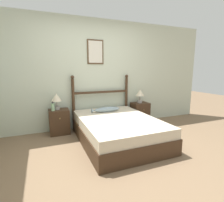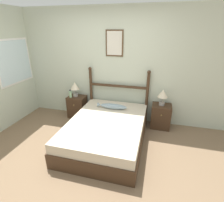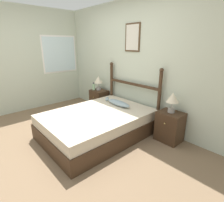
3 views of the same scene
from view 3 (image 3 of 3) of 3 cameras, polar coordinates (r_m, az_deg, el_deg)
name	(u,v)px [view 3 (image 3 of 3)]	position (r m, az deg, el deg)	size (l,w,h in m)	color
ground_plane	(61,142)	(3.34, -16.33, -12.76)	(16.00, 16.00, 0.00)	#7A6047
wall_back	(129,63)	(3.93, 5.56, 12.35)	(6.40, 0.08, 2.55)	beige
wall_left	(16,61)	(4.93, -28.75, 11.44)	(0.08, 6.40, 2.55)	beige
bed	(98,124)	(3.35, -4.65, -7.41)	(1.42, 1.98, 0.46)	#3D2819
headboard	(132,91)	(3.80, 6.65, 3.18)	(1.43, 0.08, 1.26)	#3D2819
nightstand_left	(99,100)	(4.56, -4.19, 0.25)	(0.42, 0.37, 0.54)	#3D2819
nightstand_right	(170,127)	(3.31, 18.32, -7.93)	(0.42, 0.37, 0.54)	#3D2819
table_lamp_left	(98,81)	(4.46, -4.44, 6.65)	(0.21, 0.21, 0.36)	gray
table_lamp_right	(173,99)	(3.13, 19.15, 0.62)	(0.21, 0.21, 0.36)	gray
bottle	(94,86)	(4.51, -6.00, 4.74)	(0.07, 0.07, 0.20)	#99C699
fish_pillow	(118,103)	(3.59, 1.91, -0.60)	(0.66, 0.16, 0.11)	#8499A3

